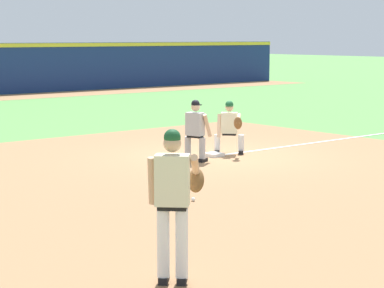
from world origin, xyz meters
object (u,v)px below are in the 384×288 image
at_px(first_base_bag, 214,155).
at_px(baseball, 193,199).
at_px(pitcher, 174,196).
at_px(baserunner, 195,128).
at_px(first_baseman, 230,125).

height_order(first_base_bag, baseball, first_base_bag).
relative_size(first_base_bag, baseball, 5.14).
distance_m(baseball, pitcher, 4.59).
relative_size(pitcher, baserunner, 1.27).
relative_size(first_base_bag, first_baseman, 0.28).
height_order(pitcher, baserunner, pitcher).
relative_size(first_base_bag, baserunner, 0.26).
relative_size(baseball, baserunner, 0.05).
bearing_deg(pitcher, baseball, 47.45).
xyz_separation_m(first_baseman, baserunner, (-1.37, -0.30, 0.06)).
xyz_separation_m(pitcher, first_baseman, (7.20, 6.90, -0.33)).
height_order(baseball, first_baseman, first_baseman).
bearing_deg(first_baseman, baserunner, -167.69).
xyz_separation_m(baseball, pitcher, (-3.02, -3.29, 1.02)).
bearing_deg(baserunner, first_baseman, 12.31).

